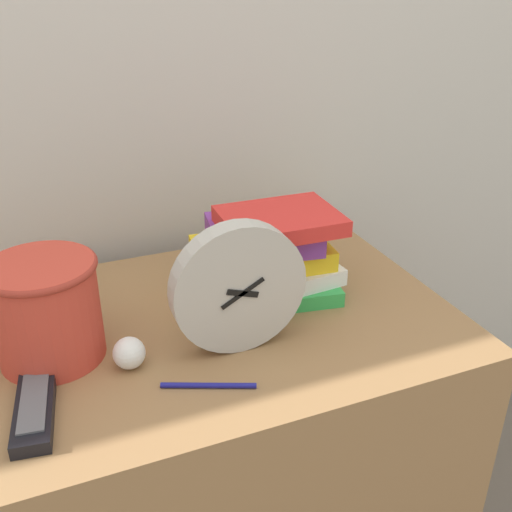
% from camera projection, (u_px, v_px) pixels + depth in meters
% --- Properties ---
extents(wall_back, '(6.00, 0.04, 2.40)m').
position_uv_depth(wall_back, '(87.00, 3.00, 1.06)').
color(wall_back, beige).
rests_on(wall_back, ground_plane).
extents(desk, '(1.01, 0.56, 0.72)m').
position_uv_depth(desk, '(169.00, 489.00, 1.14)').
color(desk, olive).
rests_on(desk, ground_plane).
extents(desk_clock, '(0.21, 0.04, 0.21)m').
position_uv_depth(desk_clock, '(239.00, 288.00, 0.90)').
color(desk_clock, '#B7B2A8').
rests_on(desk_clock, desk).
extents(book_stack, '(0.26, 0.20, 0.16)m').
position_uv_depth(book_stack, '(270.00, 253.00, 1.07)').
color(book_stack, green).
rests_on(book_stack, desk).
extents(basket, '(0.17, 0.17, 0.16)m').
position_uv_depth(basket, '(46.00, 308.00, 0.89)').
color(basket, '#C63D2D').
rests_on(basket, desk).
extents(tv_remote, '(0.07, 0.17, 0.02)m').
position_uv_depth(tv_remote, '(35.00, 408.00, 0.80)').
color(tv_remote, black).
rests_on(tv_remote, desk).
extents(crumpled_paper_ball, '(0.05, 0.05, 0.05)m').
position_uv_depth(crumpled_paper_ball, '(129.00, 353.00, 0.89)').
color(crumpled_paper_ball, white).
rests_on(crumpled_paper_ball, desk).
extents(pen, '(0.13, 0.06, 0.01)m').
position_uv_depth(pen, '(209.00, 385.00, 0.85)').
color(pen, navy).
rests_on(pen, desk).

